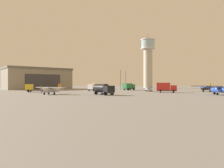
{
  "coord_description": "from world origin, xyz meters",
  "views": [
    {
      "loc": [
        4.35,
        -54.91,
        2.98
      ],
      "look_at": [
        -4.14,
        28.66,
        2.73
      ],
      "focal_mm": 32.92,
      "sensor_mm": 36.0,
      "label": 1
    }
  ],
  "objects_px": {
    "airplane_black": "(206,88)",
    "airplane_blue": "(221,89)",
    "truck_box_red": "(166,87)",
    "light_post_east": "(126,78)",
    "truck_box_green": "(129,86)",
    "truck_flatbed_yellow": "(33,88)",
    "truck_fuel_tanker_white": "(95,87)",
    "airplane_silver": "(51,89)",
    "car_silver": "(149,89)",
    "truck_fuel_tanker_black": "(103,89)",
    "control_tower": "(148,60)",
    "light_post_west": "(121,77)"
  },
  "relations": [
    {
      "from": "control_tower",
      "to": "light_post_east",
      "type": "bearing_deg",
      "value": -111.43
    },
    {
      "from": "airplane_black",
      "to": "car_silver",
      "type": "bearing_deg",
      "value": -55.51
    },
    {
      "from": "car_silver",
      "to": "light_post_west",
      "type": "xyz_separation_m",
      "value": [
        -11.74,
        18.62,
        5.09
      ]
    },
    {
      "from": "airplane_blue",
      "to": "truck_fuel_tanker_white",
      "type": "distance_m",
      "value": 45.52
    },
    {
      "from": "airplane_black",
      "to": "truck_box_green",
      "type": "relative_size",
      "value": 1.44
    },
    {
      "from": "car_silver",
      "to": "airplane_black",
      "type": "bearing_deg",
      "value": 75.16
    },
    {
      "from": "control_tower",
      "to": "light_post_west",
      "type": "distance_m",
      "value": 39.78
    },
    {
      "from": "truck_fuel_tanker_white",
      "to": "truck_fuel_tanker_black",
      "type": "distance_m",
      "value": 28.68
    },
    {
      "from": "airplane_silver",
      "to": "truck_fuel_tanker_black",
      "type": "height_order",
      "value": "airplane_silver"
    },
    {
      "from": "truck_box_red",
      "to": "truck_fuel_tanker_white",
      "type": "distance_m",
      "value": 28.49
    },
    {
      "from": "airplane_blue",
      "to": "truck_fuel_tanker_white",
      "type": "bearing_deg",
      "value": 39.81
    },
    {
      "from": "car_silver",
      "to": "truck_flatbed_yellow",
      "type": "bearing_deg",
      "value": -81.63
    },
    {
      "from": "airplane_black",
      "to": "airplane_silver",
      "type": "bearing_deg",
      "value": -23.46
    },
    {
      "from": "truck_fuel_tanker_black",
      "to": "truck_flatbed_yellow",
      "type": "xyz_separation_m",
      "value": [
        -26.23,
        14.08,
        -0.29
      ]
    },
    {
      "from": "truck_box_green",
      "to": "light_post_west",
      "type": "distance_m",
      "value": 8.42
    },
    {
      "from": "truck_box_green",
      "to": "car_silver",
      "type": "xyz_separation_m",
      "value": [
        7.78,
        -12.46,
        -0.93
      ]
    },
    {
      "from": "airplane_black",
      "to": "truck_fuel_tanker_black",
      "type": "distance_m",
      "value": 41.05
    },
    {
      "from": "car_silver",
      "to": "light_post_east",
      "type": "height_order",
      "value": "light_post_east"
    },
    {
      "from": "airplane_blue",
      "to": "truck_flatbed_yellow",
      "type": "relative_size",
      "value": 1.41
    },
    {
      "from": "truck_box_green",
      "to": "truck_flatbed_yellow",
      "type": "bearing_deg",
      "value": 165.83
    },
    {
      "from": "light_post_west",
      "to": "airplane_black",
      "type": "bearing_deg",
      "value": -33.41
    },
    {
      "from": "airplane_blue",
      "to": "truck_box_red",
      "type": "bearing_deg",
      "value": 25.13
    },
    {
      "from": "airplane_silver",
      "to": "light_post_east",
      "type": "relative_size",
      "value": 1.01
    },
    {
      "from": "truck_box_green",
      "to": "light_post_west",
      "type": "relative_size",
      "value": 0.62
    },
    {
      "from": "control_tower",
      "to": "airplane_silver",
      "type": "bearing_deg",
      "value": -111.97
    },
    {
      "from": "truck_box_red",
      "to": "truck_fuel_tanker_black",
      "type": "bearing_deg",
      "value": -134.32
    },
    {
      "from": "car_silver",
      "to": "truck_box_green",
      "type": "bearing_deg",
      "value": -155.93
    },
    {
      "from": "truck_box_red",
      "to": "light_post_east",
      "type": "relative_size",
      "value": 0.7
    },
    {
      "from": "truck_box_green",
      "to": "light_post_east",
      "type": "bearing_deg",
      "value": 50.66
    },
    {
      "from": "control_tower",
      "to": "truck_fuel_tanker_black",
      "type": "height_order",
      "value": "control_tower"
    },
    {
      "from": "light_post_west",
      "to": "truck_fuel_tanker_white",
      "type": "bearing_deg",
      "value": -119.24
    },
    {
      "from": "airplane_black",
      "to": "airplane_blue",
      "type": "distance_m",
      "value": 21.68
    },
    {
      "from": "airplane_silver",
      "to": "truck_fuel_tanker_white",
      "type": "relative_size",
      "value": 1.53
    },
    {
      "from": "truck_box_green",
      "to": "truck_fuel_tanker_white",
      "type": "distance_m",
      "value": 16.91
    },
    {
      "from": "truck_flatbed_yellow",
      "to": "truck_box_green",
      "type": "bearing_deg",
      "value": -149.31
    },
    {
      "from": "control_tower",
      "to": "truck_flatbed_yellow",
      "type": "height_order",
      "value": "control_tower"
    },
    {
      "from": "truck_fuel_tanker_white",
      "to": "truck_fuel_tanker_black",
      "type": "bearing_deg",
      "value": 42.08
    },
    {
      "from": "airplane_blue",
      "to": "truck_flatbed_yellow",
      "type": "bearing_deg",
      "value": 62.13
    },
    {
      "from": "truck_box_red",
      "to": "truck_flatbed_yellow",
      "type": "relative_size",
      "value": 0.88
    },
    {
      "from": "airplane_black",
      "to": "control_tower",
      "type": "bearing_deg",
      "value": -122.02
    },
    {
      "from": "truck_fuel_tanker_black",
      "to": "car_silver",
      "type": "xyz_separation_m",
      "value": [
        13.62,
        25.72,
        -0.86
      ]
    },
    {
      "from": "airplane_silver",
      "to": "car_silver",
      "type": "xyz_separation_m",
      "value": [
        27.93,
        25.03,
        -0.6
      ]
    },
    {
      "from": "control_tower",
      "to": "airplane_blue",
      "type": "height_order",
      "value": "control_tower"
    },
    {
      "from": "airplane_black",
      "to": "truck_flatbed_yellow",
      "type": "xyz_separation_m",
      "value": [
        -60.06,
        -9.19,
        -0.13
      ]
    },
    {
      "from": "truck_fuel_tanker_white",
      "to": "truck_flatbed_yellow",
      "type": "relative_size",
      "value": 0.84
    },
    {
      "from": "light_post_east",
      "to": "truck_fuel_tanker_black",
      "type": "bearing_deg",
      "value": -95.3
    },
    {
      "from": "truck_box_green",
      "to": "truck_flatbed_yellow",
      "type": "height_order",
      "value": "truck_box_green"
    },
    {
      "from": "airplane_silver",
      "to": "truck_box_red",
      "type": "relative_size",
      "value": 1.45
    },
    {
      "from": "control_tower",
      "to": "truck_box_green",
      "type": "bearing_deg",
      "value": -105.64
    },
    {
      "from": "airplane_black",
      "to": "truck_fuel_tanker_white",
      "type": "relative_size",
      "value": 1.43
    }
  ]
}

